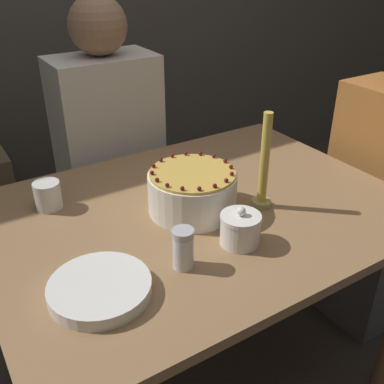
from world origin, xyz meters
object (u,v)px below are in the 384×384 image
cake (192,191)px  candle (264,170)px  sugar_bowl (240,229)px  sugar_shaker (183,248)px  person_man_blue_shirt (112,177)px  person_woman_floral (380,209)px

cake → candle: size_ratio=0.88×
sugar_bowl → sugar_shaker: size_ratio=1.03×
candle → person_man_blue_shirt: size_ratio=0.23×
person_man_blue_shirt → person_woman_floral: 1.10m
sugar_bowl → person_man_blue_shirt: size_ratio=0.08×
sugar_shaker → sugar_bowl: bearing=1.9°
sugar_shaker → person_woman_floral: person_woman_floral is taller
sugar_shaker → person_woman_floral: size_ratio=0.09×
sugar_shaker → person_woman_floral: bearing=8.3°
sugar_shaker → cake: bearing=53.4°
person_woman_floral → cake: bearing=85.2°
candle → sugar_bowl: bearing=-145.4°
sugar_bowl → sugar_shaker: sugar_bowl is taller
person_woman_floral → candle: bearing=91.9°
cake → person_man_blue_shirt: bearing=89.2°
sugar_shaker → candle: (0.35, 0.12, 0.07)m
sugar_bowl → sugar_shaker: (-0.18, -0.01, 0.01)m
cake → sugar_bowl: (0.02, -0.21, -0.02)m
person_man_blue_shirt → sugar_shaker: bearing=78.9°
sugar_bowl → person_man_blue_shirt: person_man_blue_shirt is taller
candle → person_woman_floral: person_woman_floral is taller
cake → sugar_bowl: size_ratio=2.37×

